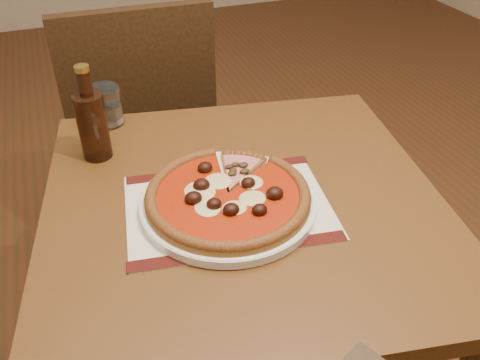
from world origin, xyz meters
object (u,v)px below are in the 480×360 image
bottle (92,123)px  table (243,234)px  water_glass (105,106)px  plate (228,203)px  pizza (228,195)px  chair_far (140,123)px

bottle → table: bearing=-45.4°
water_glass → plate: bearing=-67.7°
pizza → table: bearing=26.0°
water_glass → bottle: size_ratio=0.44×
bottle → chair_far: bearing=70.7°
water_glass → bottle: bottle is taller
chair_far → water_glass: size_ratio=9.91×
plate → pizza: pizza is taller
table → chair_far: 0.75m
table → water_glass: water_glass is taller
table → bottle: (-0.26, 0.26, 0.19)m
table → pizza: 0.14m
plate → table: bearing=25.6°
table → pizza: size_ratio=2.86×
chair_far → plate: 0.79m
bottle → water_glass: bearing=73.2°
pizza → plate: bearing=61.9°
plate → pizza: size_ratio=1.07×
chair_far → bottle: bottle is taller
chair_far → pizza: 0.80m
table → chair_far: (-0.09, 0.74, -0.10)m
table → pizza: bearing=-154.0°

